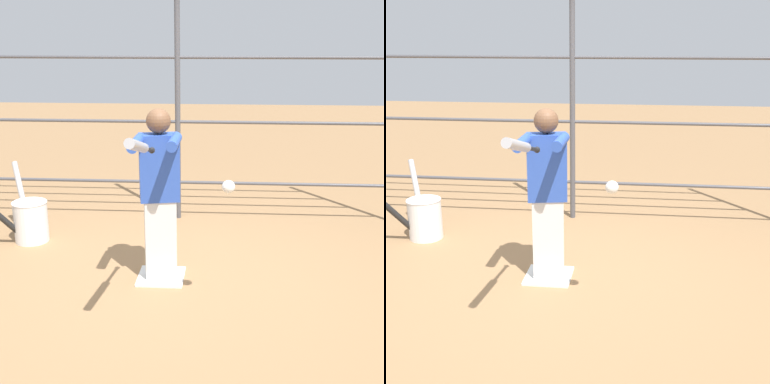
# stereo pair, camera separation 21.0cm
# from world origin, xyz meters

# --- Properties ---
(ground_plane) EXTENTS (24.00, 24.00, 0.00)m
(ground_plane) POSITION_xyz_m (0.00, 0.00, 0.00)
(ground_plane) COLOR #9E754C
(home_plate) EXTENTS (0.40, 0.40, 0.02)m
(home_plate) POSITION_xyz_m (0.00, 0.00, 0.01)
(home_plate) COLOR white
(home_plate) RESTS_ON ground
(fence_backstop) EXTENTS (4.97, 0.06, 2.93)m
(fence_backstop) POSITION_xyz_m (0.00, -1.60, 1.46)
(fence_backstop) COLOR #4C4C51
(fence_backstop) RESTS_ON ground
(batter) EXTENTS (0.37, 0.55, 1.48)m
(batter) POSITION_xyz_m (0.00, 0.01, 0.80)
(batter) COLOR silver
(batter) RESTS_ON ground
(baseball_bat_swinging) EXTENTS (0.07, 0.91, 0.28)m
(baseball_bat_swinging) POSITION_xyz_m (-0.00, 0.94, 1.36)
(baseball_bat_swinging) COLOR black
(softball_in_flight) EXTENTS (0.10, 0.10, 0.10)m
(softball_in_flight) POSITION_xyz_m (-0.57, 0.55, 0.99)
(softball_in_flight) COLOR white
(bat_bucket) EXTENTS (0.69, 0.84, 0.74)m
(bat_bucket) POSITION_xyz_m (1.46, -0.77, 0.23)
(bat_bucket) COLOR white
(bat_bucket) RESTS_ON ground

